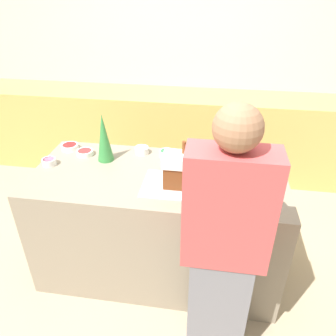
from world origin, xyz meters
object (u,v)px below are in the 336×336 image
object	(u,v)px
candy_bowl_center_rear	(49,162)
gingerbread_house	(176,169)
baking_tray	(176,185)
candy_bowl_far_right	(166,153)
candy_bowl_near_tray_right	(85,152)
person	(224,249)
candy_bowl_far_left	(142,150)
candy_bowl_beside_tree	(275,172)
decorative_tree	(104,138)
candy_bowl_front_corner	(70,147)

from	to	relation	value
candy_bowl_center_rear	gingerbread_house	bearing A→B (deg)	-7.93
baking_tray	candy_bowl_far_right	world-z (taller)	candy_bowl_far_right
candy_bowl_near_tray_right	person	bearing A→B (deg)	-37.48
candy_bowl_near_tray_right	candy_bowl_far_left	distance (m)	0.44
candy_bowl_center_rear	candy_bowl_near_tray_right	distance (m)	0.27
candy_bowl_far_right	gingerbread_house	bearing A→B (deg)	-71.96
candy_bowl_near_tray_right	candy_bowl_beside_tree	bearing A→B (deg)	-3.68
baking_tray	candy_bowl_near_tray_right	bearing A→B (deg)	156.91
gingerbread_house	candy_bowl_far_right	bearing A→B (deg)	108.04
candy_bowl_center_rear	candy_bowl_far_left	world-z (taller)	candy_bowl_far_left
decorative_tree	candy_bowl_far_left	distance (m)	0.32
decorative_tree	candy_bowl_near_tray_right	world-z (taller)	decorative_tree
baking_tray	candy_bowl_center_rear	distance (m)	0.96
gingerbread_house	person	xyz separation A→B (m)	(0.32, -0.50, -0.16)
candy_bowl_beside_tree	candy_bowl_near_tray_right	size ratio (longest dim) A/B	0.74
candy_bowl_far_left	decorative_tree	bearing A→B (deg)	-150.17
decorative_tree	person	bearing A→B (deg)	-41.07
gingerbread_house	candy_bowl_center_rear	bearing A→B (deg)	172.07
decorative_tree	candy_bowl_center_rear	world-z (taller)	decorative_tree
baking_tray	candy_bowl_far_left	distance (m)	0.52
person	candy_bowl_beside_tree	bearing A→B (deg)	65.00
decorative_tree	person	xyz separation A→B (m)	(0.88, -0.77, -0.22)
candy_bowl_beside_tree	person	world-z (taller)	person
candy_bowl_front_corner	candy_bowl_far_right	world-z (taller)	candy_bowl_far_right
person	candy_bowl_far_left	bearing A→B (deg)	125.15
candy_bowl_beside_tree	candy_bowl_near_tray_right	bearing A→B (deg)	176.32
candy_bowl_far_right	candy_bowl_far_left	bearing A→B (deg)	175.25
candy_bowl_beside_tree	candy_bowl_far_left	xyz separation A→B (m)	(-0.98, 0.18, 0.00)
candy_bowl_far_right	person	world-z (taller)	person
baking_tray	candy_bowl_center_rear	bearing A→B (deg)	172.05
candy_bowl_front_corner	candy_bowl_far_left	xyz separation A→B (m)	(0.58, 0.02, 0.01)
candy_bowl_beside_tree	candy_bowl_center_rear	xyz separation A→B (m)	(-1.61, -0.10, -0.00)
candy_bowl_beside_tree	candy_bowl_far_left	distance (m)	1.00
decorative_tree	candy_bowl_front_corner	size ratio (longest dim) A/B	2.72
candy_bowl_near_tray_right	person	size ratio (longest dim) A/B	0.08
gingerbread_house	person	distance (m)	0.61
gingerbread_house	candy_bowl_near_tray_right	world-z (taller)	gingerbread_house
candy_bowl_beside_tree	candy_bowl_front_corner	distance (m)	1.57
candy_bowl_near_tray_right	person	world-z (taller)	person
candy_bowl_far_right	candy_bowl_far_left	size ratio (longest dim) A/B	1.03
candy_bowl_center_rear	candy_bowl_near_tray_right	xyz separation A→B (m)	(0.20, 0.19, -0.01)
candy_bowl_beside_tree	candy_bowl_center_rear	bearing A→B (deg)	-176.55
candy_bowl_far_left	gingerbread_house	bearing A→B (deg)	-51.71
person	candy_bowl_near_tray_right	bearing A→B (deg)	142.52
gingerbread_house	candy_bowl_front_corner	xyz separation A→B (m)	(-0.90, 0.39, -0.11)
candy_bowl_front_corner	baking_tray	bearing A→B (deg)	-23.38
candy_bowl_beside_tree	candy_bowl_far_right	distance (m)	0.80
candy_bowl_beside_tree	candy_bowl_center_rear	size ratio (longest dim) A/B	0.95
candy_bowl_front_corner	person	xyz separation A→B (m)	(1.22, -0.89, -0.06)
candy_bowl_center_rear	candy_bowl_far_right	distance (m)	0.86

